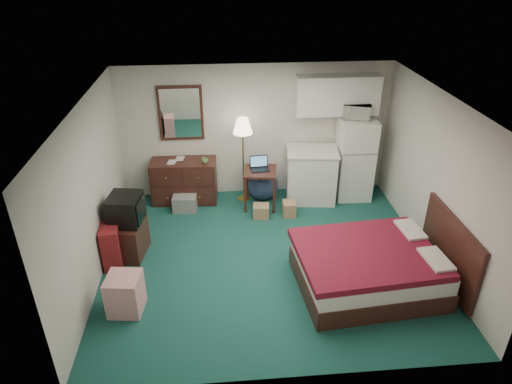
{
  "coord_description": "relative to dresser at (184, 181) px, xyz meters",
  "views": [
    {
      "loc": [
        -0.7,
        -5.73,
        4.29
      ],
      "look_at": [
        -0.17,
        0.19,
        1.07
      ],
      "focal_mm": 32.0,
      "sensor_mm": 36.0,
      "label": 1
    }
  ],
  "objects": [
    {
      "name": "floor",
      "position": [
        1.36,
        -1.98,
        -0.41
      ],
      "size": [
        5.0,
        4.5,
        0.01
      ],
      "primitive_type": "cube",
      "color": "#11463F",
      "rests_on": "ground"
    },
    {
      "name": "ceiling",
      "position": [
        1.36,
        -1.98,
        2.09
      ],
      "size": [
        5.0,
        4.5,
        0.01
      ],
      "primitive_type": "cube",
      "color": "beige",
      "rests_on": "walls"
    },
    {
      "name": "walls",
      "position": [
        1.36,
        -1.98,
        0.84
      ],
      "size": [
        5.01,
        4.51,
        2.5
      ],
      "color": "beige",
      "rests_on": "floor"
    },
    {
      "name": "mirror",
      "position": [
        0.01,
        0.24,
        1.24
      ],
      "size": [
        0.8,
        0.06,
        1.0
      ],
      "primitive_type": null,
      "color": "white",
      "rests_on": "walls"
    },
    {
      "name": "upper_cabinets",
      "position": [
        2.81,
        0.1,
        1.54
      ],
      "size": [
        1.5,
        0.35,
        0.7
      ],
      "primitive_type": null,
      "color": "silver",
      "rests_on": "walls"
    },
    {
      "name": "headboard",
      "position": [
        3.82,
        -2.76,
        0.14
      ],
      "size": [
        0.06,
        1.56,
        1.0
      ],
      "primitive_type": null,
      "color": "black",
      "rests_on": "walls"
    },
    {
      "name": "dresser",
      "position": [
        0.0,
        0.0,
        0.0
      ],
      "size": [
        1.22,
        0.61,
        0.81
      ],
      "primitive_type": null,
      "rotation": [
        0.0,
        0.0,
        -0.05
      ],
      "color": "black",
      "rests_on": "floor"
    },
    {
      "name": "floor_lamp",
      "position": [
        1.11,
        -0.06,
        0.4
      ],
      "size": [
        0.42,
        0.42,
        1.62
      ],
      "primitive_type": null,
      "rotation": [
        0.0,
        0.0,
        0.2
      ],
      "color": "gold",
      "rests_on": "floor"
    },
    {
      "name": "desk",
      "position": [
        1.4,
        -0.34,
        -0.04
      ],
      "size": [
        0.66,
        0.66,
        0.73
      ],
      "primitive_type": null,
      "rotation": [
        0.0,
        0.0,
        -0.14
      ],
      "color": "black",
      "rests_on": "floor"
    },
    {
      "name": "exercise_ball",
      "position": [
        1.47,
        -0.07,
        -0.11
      ],
      "size": [
        0.71,
        0.71,
        0.59
      ],
      "primitive_type": "sphere",
      "rotation": [
        0.0,
        0.0,
        0.24
      ],
      "color": "navy",
      "rests_on": "floor"
    },
    {
      "name": "kitchen_counter",
      "position": [
        2.38,
        -0.16,
        0.08
      ],
      "size": [
        0.97,
        0.78,
        0.98
      ],
      "primitive_type": null,
      "rotation": [
        0.0,
        0.0,
        -0.12
      ],
      "color": "silver",
      "rests_on": "floor"
    },
    {
      "name": "fridge",
      "position": [
        3.2,
        -0.1,
        0.37
      ],
      "size": [
        0.66,
        0.66,
        1.56
      ],
      "primitive_type": null,
      "rotation": [
        0.0,
        0.0,
        -0.02
      ],
      "color": "white",
      "rests_on": "floor"
    },
    {
      "name": "bed",
      "position": [
        2.68,
        -2.76,
        -0.1
      ],
      "size": [
        2.03,
        1.65,
        0.61
      ],
      "primitive_type": null,
      "rotation": [
        0.0,
        0.0,
        0.09
      ],
      "color": "#5A0D28",
      "rests_on": "floor"
    },
    {
      "name": "tv_stand",
      "position": [
        -0.84,
        -1.67,
        -0.12
      ],
      "size": [
        0.67,
        0.71,
        0.58
      ],
      "primitive_type": null,
      "rotation": [
        0.0,
        0.0,
        -0.16
      ],
      "color": "black",
      "rests_on": "floor"
    },
    {
      "name": "suitcase",
      "position": [
        -0.99,
        -1.95,
        -0.07
      ],
      "size": [
        0.3,
        0.44,
        0.67
      ],
      "primitive_type": null,
      "rotation": [
        0.0,
        0.0,
        0.09
      ],
      "color": "maroon",
      "rests_on": "floor"
    },
    {
      "name": "retail_box",
      "position": [
        -0.64,
        -2.95,
        -0.14
      ],
      "size": [
        0.48,
        0.48,
        0.54
      ],
      "primitive_type": null,
      "rotation": [
        0.0,
        0.0,
        -0.12
      ],
      "color": "silver",
      "rests_on": "floor"
    },
    {
      "name": "file_bin",
      "position": [
        0.01,
        -0.39,
        -0.26
      ],
      "size": [
        0.45,
        0.35,
        0.3
      ],
      "primitive_type": null,
      "rotation": [
        0.0,
        0.0,
        -0.08
      ],
      "color": "gray",
      "rests_on": "floor"
    },
    {
      "name": "cardboard_box_a",
      "position": [
        1.38,
        -0.75,
        -0.29
      ],
      "size": [
        0.3,
        0.27,
        0.24
      ],
      "primitive_type": null,
      "rotation": [
        0.0,
        0.0,
        -0.11
      ],
      "color": "#987E57",
      "rests_on": "floor"
    },
    {
      "name": "cardboard_box_b",
      "position": [
        1.88,
        -0.74,
        -0.27
      ],
      "size": [
        0.23,
        0.27,
        0.27
      ],
      "primitive_type": null,
      "rotation": [
        0.0,
        0.0,
        -0.03
      ],
      "color": "#987E57",
      "rests_on": "floor"
    },
    {
      "name": "laptop",
      "position": [
        1.39,
        -0.33,
        0.44
      ],
      "size": [
        0.35,
        0.29,
        0.22
      ],
      "primitive_type": null,
      "rotation": [
        0.0,
        0.0,
        0.09
      ],
      "color": "black",
      "rests_on": "desk"
    },
    {
      "name": "crt_tv",
      "position": [
        -0.78,
        -1.65,
        0.39
      ],
      "size": [
        0.56,
        0.59,
        0.45
      ],
      "primitive_type": null,
      "rotation": [
        0.0,
        0.0,
        -0.15
      ],
      "color": "black",
      "rests_on": "tv_stand"
    },
    {
      "name": "microwave",
      "position": [
        3.15,
        -0.06,
        1.31
      ],
      "size": [
        0.54,
        0.4,
        0.33
      ],
      "primitive_type": "imported",
      "rotation": [
        0.0,
        0.0,
        -0.29
      ],
      "color": "white",
      "rests_on": "fridge"
    },
    {
      "name": "book_a",
      "position": [
        -0.27,
        -0.04,
        0.51
      ],
      "size": [
        0.15,
        0.04,
        0.2
      ],
      "primitive_type": "imported",
      "rotation": [
        0.0,
        0.0,
        -0.18
      ],
      "color": "#987E57",
      "rests_on": "dresser"
    },
    {
      "name": "book_b",
      "position": [
        -0.13,
        0.1,
        0.51
      ],
      "size": [
        0.16,
        0.05,
        0.21
      ],
      "primitive_type": "imported",
      "rotation": [
        0.0,
        0.0,
        -0.18
      ],
      "color": "#987E57",
      "rests_on": "dresser"
    },
    {
      "name": "mug",
      "position": [
        0.4,
        -0.12,
        0.47
      ],
      "size": [
        0.15,
        0.13,
        0.13
      ],
      "primitive_type": "imported",
      "rotation": [
        0.0,
        0.0,
        -0.31
      ],
      "color": "#589B48",
      "rests_on": "dresser"
    }
  ]
}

